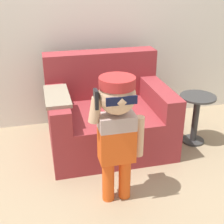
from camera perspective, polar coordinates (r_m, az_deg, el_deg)
name	(u,v)px	position (r m, az deg, el deg)	size (l,w,h in m)	color
ground_plane	(107,146)	(3.17, -0.83, -6.18)	(10.00, 10.00, 0.00)	#998466
wall_back	(92,4)	(3.40, -3.71, 19.16)	(10.00, 0.05, 2.60)	silver
armchair	(107,115)	(3.09, -0.94, -0.47)	(1.16, 0.93, 0.88)	maroon
person_child	(117,122)	(2.17, 0.95, -1.88)	(0.41, 0.30, 0.99)	#E05119
side_table	(196,115)	(3.22, 15.09, -0.48)	(0.35, 0.35, 0.51)	#333333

